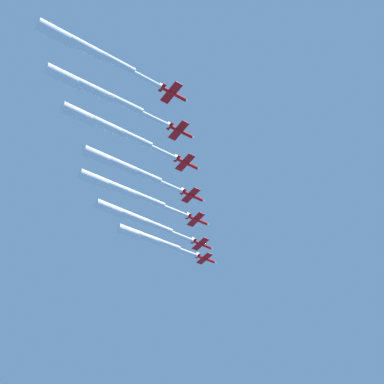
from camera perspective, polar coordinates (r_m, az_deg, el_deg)
The scene contains 7 objects.
jet_lead at distance 233.10m, azimuth -4.09°, elevation -4.60°, with size 30.99×37.69×3.76m.
jet_port_inner at distance 217.27m, azimuth -5.56°, elevation -2.56°, with size 35.73×41.15×3.82m.
jet_starboard_inner at distance 206.12m, azimuth -6.72°, elevation 0.17°, with size 36.18×43.00×3.83m.
jet_port_mid at distance 195.72m, azimuth -6.67°, elevation 2.48°, with size 32.56×38.25×3.76m.
jet_starboard_mid at distance 185.70m, azimuth -8.13°, elevation 6.27°, with size 34.81×40.38×3.81m.
jet_port_outer at distance 176.07m, azimuth -9.32°, elevation 9.66°, with size 34.25×40.67×3.82m.
jet_starboard_outer at distance 167.50m, azimuth -10.06°, elevation 13.55°, with size 33.27×38.32×3.79m.
Camera 1 is at (158.76, 16.88, 37.63)m, focal length 54.62 mm.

